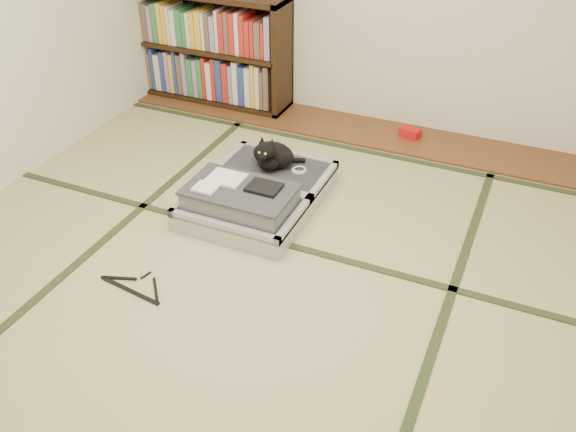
% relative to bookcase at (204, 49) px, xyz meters
% --- Properties ---
extents(floor, '(4.50, 4.50, 0.00)m').
position_rel_bookcase_xyz_m(floor, '(1.48, -2.07, -0.45)').
color(floor, '#CAC387').
rests_on(floor, ground).
extents(wood_strip, '(4.00, 0.50, 0.02)m').
position_rel_bookcase_xyz_m(wood_strip, '(1.48, -0.07, -0.44)').
color(wood_strip, brown).
rests_on(wood_strip, ground).
extents(red_item, '(0.17, 0.13, 0.07)m').
position_rel_bookcase_xyz_m(red_item, '(1.82, -0.04, -0.40)').
color(red_item, red).
rests_on(red_item, wood_strip).
extents(room_shell, '(4.50, 4.50, 4.50)m').
position_rel_bookcase_xyz_m(room_shell, '(1.48, -2.07, 1.01)').
color(room_shell, white).
rests_on(room_shell, ground).
extents(tatami_borders, '(4.00, 4.50, 0.01)m').
position_rel_bookcase_xyz_m(tatami_borders, '(1.48, -1.57, -0.45)').
color(tatami_borders, '#2D381E').
rests_on(tatami_borders, ground).
extents(bookcase, '(1.49, 0.34, 0.96)m').
position_rel_bookcase_xyz_m(bookcase, '(0.00, 0.00, 0.00)').
color(bookcase, black).
rests_on(bookcase, wood_strip).
extents(suitcase, '(0.74, 0.98, 0.29)m').
position_rel_bookcase_xyz_m(suitcase, '(1.16, -1.39, -0.35)').
color(suitcase, '#9D9DA1').
rests_on(suitcase, floor).
extents(cat, '(0.33, 0.33, 0.26)m').
position_rel_bookcase_xyz_m(cat, '(1.14, -1.10, -0.21)').
color(cat, black).
rests_on(cat, suitcase).
extents(cable_coil, '(0.10, 0.10, 0.02)m').
position_rel_bookcase_xyz_m(cable_coil, '(1.32, -1.06, -0.30)').
color(cable_coil, white).
rests_on(cable_coil, suitcase).
extents(hanger, '(0.42, 0.21, 0.01)m').
position_rel_bookcase_xyz_m(hanger, '(0.91, -2.35, -0.44)').
color(hanger, black).
rests_on(hanger, floor).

